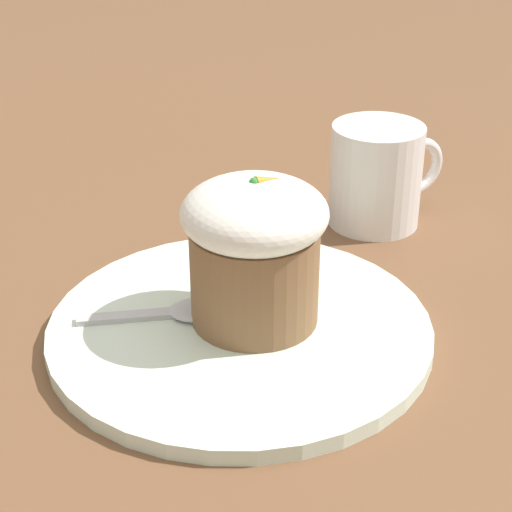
% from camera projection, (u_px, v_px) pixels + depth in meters
% --- Properties ---
extents(ground_plane, '(4.00, 4.00, 0.00)m').
position_uv_depth(ground_plane, '(240.00, 336.00, 0.59)').
color(ground_plane, brown).
extents(dessert_plate, '(0.26, 0.26, 0.01)m').
position_uv_depth(dessert_plate, '(240.00, 329.00, 0.59)').
color(dessert_plate, silver).
rests_on(dessert_plate, ground_plane).
extents(carrot_cake, '(0.10, 0.10, 0.11)m').
position_uv_depth(carrot_cake, '(256.00, 249.00, 0.57)').
color(carrot_cake, brown).
rests_on(carrot_cake, dessert_plate).
extents(spoon, '(0.11, 0.05, 0.01)m').
position_uv_depth(spoon, '(182.00, 311.00, 0.60)').
color(spoon, '#B7B7BC').
rests_on(spoon, dessert_plate).
extents(coffee_cup, '(0.11, 0.08, 0.09)m').
position_uv_depth(coffee_cup, '(378.00, 175.00, 0.73)').
color(coffee_cup, white).
rests_on(coffee_cup, ground_plane).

